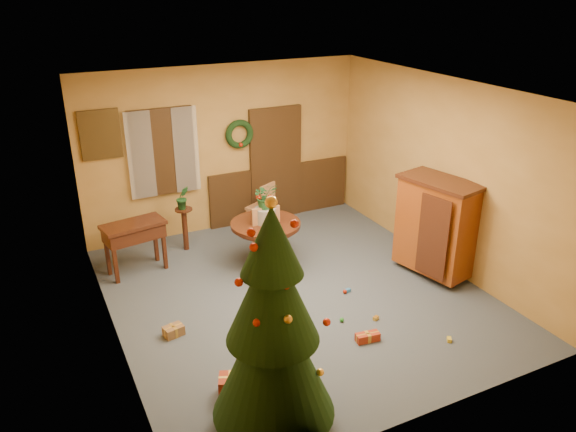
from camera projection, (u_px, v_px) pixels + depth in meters
room_envelope at (238, 166)px, 9.95m from camera, size 5.50×5.50×5.50m
dining_table at (266, 236)px, 8.68m from camera, size 1.08×1.08×0.74m
urn at (265, 215)px, 8.54m from camera, size 0.33×0.33×0.24m
centerpiece_plant at (265, 196)px, 8.42m from camera, size 0.36×0.31×0.40m
chair_near at (269, 239)px, 8.53m from camera, size 0.47×0.47×1.01m
chair_far at (263, 205)px, 9.93m from camera, size 0.53×0.53×0.90m
guitar at (287, 258)px, 8.27m from camera, size 0.33×0.50×0.75m
plant_stand at (185, 224)px, 9.24m from camera, size 0.28×0.28×0.73m
stand_plant at (183, 198)px, 9.05m from camera, size 0.23×0.19×0.39m
christmas_tree at (273, 328)px, 5.22m from camera, size 1.21×1.21×2.51m
writing_desk at (134, 235)px, 8.46m from camera, size 0.99×0.61×0.82m
sideboard at (436, 225)px, 8.33m from camera, size 0.87×1.30×1.52m
gift_a at (236, 392)px, 6.04m from camera, size 0.32×0.24×0.16m
gift_b at (230, 386)px, 6.08m from camera, size 0.31×0.31×0.24m
gift_c at (174, 331)px, 7.12m from camera, size 0.27×0.22×0.13m
gift_d at (368, 337)px, 7.02m from camera, size 0.32×0.16×0.11m
toy_a at (348, 291)px, 8.12m from camera, size 0.09×0.06×0.05m
toy_b at (342, 320)px, 7.41m from camera, size 0.06×0.06×0.06m
toy_c at (449, 340)px, 7.01m from camera, size 0.09×0.09×0.05m
toy_d at (345, 292)px, 8.08m from camera, size 0.06×0.06×0.06m
toy_e at (376, 318)px, 7.46m from camera, size 0.09×0.08×0.05m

